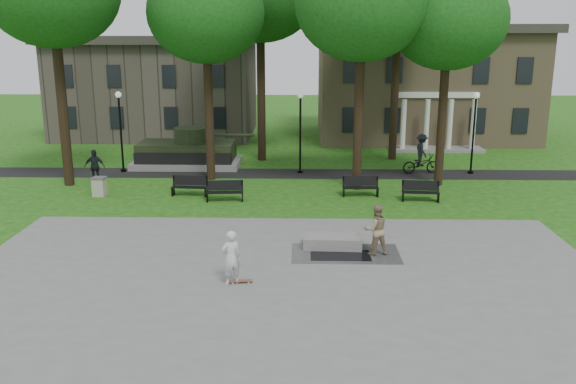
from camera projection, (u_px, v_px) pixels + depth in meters
name	position (u px, v px, depth m)	size (l,w,h in m)	color
ground	(286.00, 241.00, 24.05)	(120.00, 120.00, 0.00)	#174A11
plaza	(281.00, 293.00, 19.21)	(22.00, 16.00, 0.02)	gray
footpath	(292.00, 174.00, 35.66)	(44.00, 2.60, 0.01)	black
building_right	(422.00, 81.00, 47.88)	(17.00, 12.00, 8.60)	#9E8460
building_left	(159.00, 90.00, 49.05)	(15.00, 10.00, 7.20)	#4C443D
tree_1	(206.00, 14.00, 32.07)	(6.20, 6.20, 11.63)	black
tree_2	(362.00, 5.00, 29.86)	(6.60, 6.60, 12.16)	black
tree_3	(448.00, 20.00, 30.90)	(6.00, 6.00, 11.19)	black
tree_5	(399.00, 5.00, 37.44)	(6.40, 6.40, 12.44)	black
lamp_left	(120.00, 125.00, 35.49)	(0.36, 0.36, 4.73)	black
lamp_mid	(300.00, 126.00, 35.24)	(0.36, 0.36, 4.73)	black
lamp_right	(474.00, 126.00, 35.01)	(0.36, 0.36, 4.73)	black
tank_monument	(188.00, 152.00, 37.54)	(7.45, 3.40, 2.40)	gray
puddle	(340.00, 255.00, 22.43)	(2.20, 1.20, 0.00)	black
concrete_block	(333.00, 242.00, 23.23)	(2.20, 1.00, 0.45)	gray
skateboard	(241.00, 282.00, 19.96)	(0.78, 0.20, 0.07)	brown
skateboarder	(231.00, 258.00, 19.67)	(0.66, 0.43, 1.81)	silver
friend_watching	(376.00, 229.00, 22.34)	(0.93, 0.73, 1.92)	#957E60
pedestrian_walker	(95.00, 167.00, 33.07)	(1.11, 0.46, 1.89)	black
cyclist	(421.00, 157.00, 35.52)	(2.25, 1.32, 2.34)	black
park_bench_0	(190.00, 185.00, 30.74)	(1.83, 0.65, 1.00)	black
park_bench_1	(225.00, 190.00, 29.74)	(1.84, 0.69, 1.00)	black
park_bench_2	(360.00, 186.00, 30.64)	(1.81, 0.56, 1.00)	black
park_bench_3	(420.00, 191.00, 29.72)	(1.83, 0.67, 1.00)	black
trash_bin	(99.00, 186.00, 30.69)	(0.69, 0.69, 0.96)	#B4AE94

